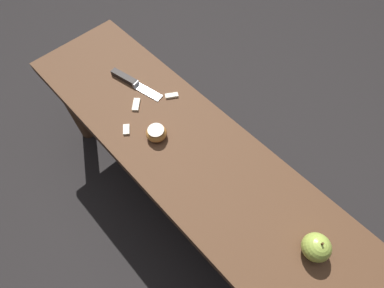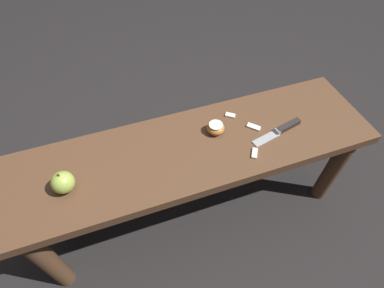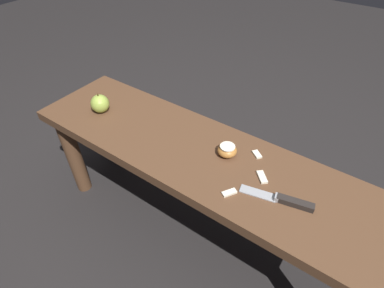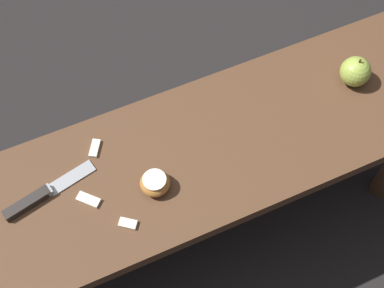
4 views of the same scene
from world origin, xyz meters
TOP-DOWN VIEW (x-y plane):
  - ground_plane at (0.00, 0.00)m, footprint 8.00×8.00m
  - wooden_bench at (0.00, 0.00)m, footprint 1.39×0.38m
  - knife at (-0.35, 0.04)m, footprint 0.22×0.08m
  - apple_whole at (0.47, 0.03)m, footprint 0.08×0.08m
  - apple_cut at (-0.10, -0.04)m, footprint 0.07×0.07m
  - apple_slice_near_knife at (-0.19, -0.10)m, footprint 0.04×0.04m
  - apple_slice_center at (-0.19, 0.11)m, footprint 0.04×0.05m
  - apple_slice_near_bowl at (-0.25, -0.01)m, footprint 0.05×0.05m

SIDE VIEW (x-z plane):
  - ground_plane at x=0.00m, z-range 0.00..0.00m
  - wooden_bench at x=0.00m, z-range 0.15..0.65m
  - apple_slice_near_knife at x=-0.19m, z-range 0.50..0.51m
  - apple_slice_center at x=-0.19m, z-range 0.50..0.51m
  - apple_slice_near_bowl at x=-0.25m, z-range 0.50..0.51m
  - knife at x=-0.35m, z-range 0.50..0.52m
  - apple_cut at x=-0.10m, z-range 0.50..0.54m
  - apple_whole at x=0.47m, z-range 0.49..0.58m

